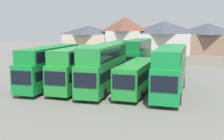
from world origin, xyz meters
TOP-DOWN VIEW (x-y plane):
  - ground at (0.00, 18.00)m, footprint 140.00×140.00m
  - depot_boundary_wall at (0.00, 23.07)m, footprint 56.00×0.50m
  - bus_1 at (-6.77, 0.30)m, footprint 2.72×11.82m
  - bus_2 at (-3.26, 0.01)m, footprint 3.13×10.48m
  - bus_3 at (-0.24, 0.29)m, footprint 2.70×12.03m
  - bus_4 at (3.49, 0.09)m, footprint 3.11×10.77m
  - bus_5 at (7.02, 0.11)m, footprint 3.12×12.06m
  - bus_6 at (-4.67, 13.07)m, footprint 2.67×11.04m
  - bus_7 at (-1.74, 13.34)m, footprint 3.20×11.07m
  - bus_8 at (1.45, 13.52)m, footprint 3.09×10.67m
  - bus_9 at (5.36, 13.25)m, footprint 2.72×11.14m
  - house_terrace_left at (-13.00, 32.30)m, footprint 10.39×7.97m
  - house_terrace_centre at (-4.17, 30.99)m, footprint 7.53×6.48m
  - house_terrace_right at (4.19, 31.77)m, footprint 11.41×6.76m
  - house_terrace_far_right at (13.07, 32.51)m, footprint 10.33×7.85m

SIDE VIEW (x-z plane):
  - ground at x=0.00m, z-range 0.00..0.00m
  - depot_boundary_wall at x=0.00m, z-range 0.00..1.80m
  - bus_4 at x=3.49m, z-range 0.24..3.51m
  - bus_9 at x=5.36m, z-range 0.24..3.62m
  - bus_6 at x=-4.67m, z-range 0.25..3.71m
  - bus_7 at x=-1.74m, z-range 0.31..5.03m
  - bus_2 at x=-3.26m, z-range 0.31..5.03m
  - bus_1 at x=-6.77m, z-range 0.31..5.06m
  - bus_5 at x=7.02m, z-range 0.32..5.26m
  - bus_8 at x=1.45m, z-range 0.32..5.35m
  - bus_3 at x=-0.24m, z-range 0.32..5.39m
  - house_terrace_left at x=-13.00m, z-range 0.07..7.25m
  - house_terrace_far_right at x=13.07m, z-range 0.08..7.71m
  - house_terrace_right at x=4.19m, z-range 0.09..8.15m
  - house_terrace_centre at x=-4.17m, z-range 0.10..9.06m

